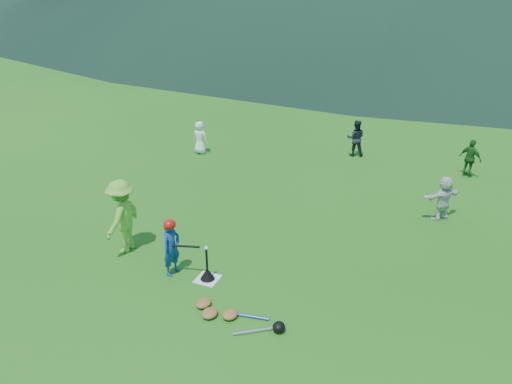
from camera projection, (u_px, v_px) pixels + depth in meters
ground at (208, 279)px, 10.10m from camera, size 120.00×120.00×0.00m
home_plate at (208, 279)px, 10.09m from camera, size 0.45×0.45×0.02m
baseball at (206, 248)px, 9.79m from camera, size 0.08×0.08×0.08m
batter_child at (171, 248)px, 10.06m from camera, size 0.36×0.49×1.21m
adult_coach at (122, 216)px, 10.82m from camera, size 0.69×1.12×1.67m
fielder_a at (200, 138)px, 16.66m from camera, size 0.56×0.39×1.09m
fielder_b at (356, 138)px, 16.42m from camera, size 0.69×0.60×1.21m
fielder_c at (470, 158)px, 14.77m from camera, size 0.73×0.57×1.16m
fielder_d at (444, 198)px, 12.27m from camera, size 1.00×0.99×1.15m
batting_tee at (207, 274)px, 10.04m from camera, size 0.30×0.30×0.68m
batter_gear at (171, 226)px, 9.85m from camera, size 0.73×0.26×0.57m
equipment_pile at (230, 314)px, 8.98m from camera, size 1.80×0.72×0.19m
outfield_fence at (406, 49)px, 33.25m from camera, size 70.07×0.08×1.33m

